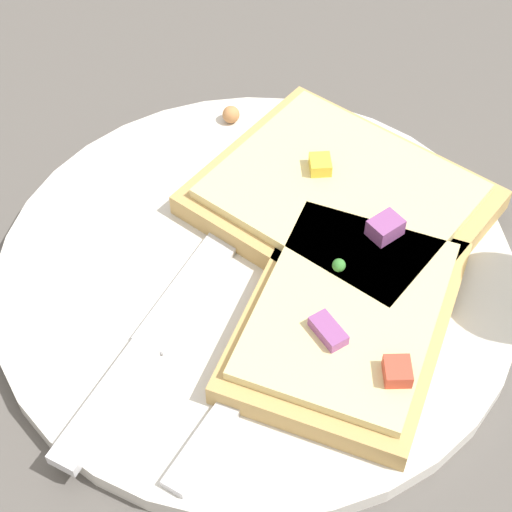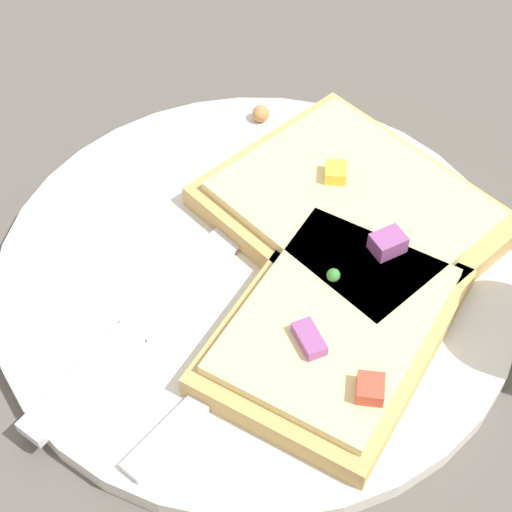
% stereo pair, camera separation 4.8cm
% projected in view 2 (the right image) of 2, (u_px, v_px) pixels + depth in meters
% --- Properties ---
extents(ground_plane, '(4.00, 4.00, 0.00)m').
position_uv_depth(ground_plane, '(256.00, 280.00, 0.50)').
color(ground_plane, '#56514C').
extents(plate, '(0.30, 0.30, 0.01)m').
position_uv_depth(plate, '(256.00, 274.00, 0.49)').
color(plate, silver).
rests_on(plate, ground).
extents(fork, '(0.10, 0.20, 0.01)m').
position_uv_depth(fork, '(284.00, 317.00, 0.46)').
color(fork, silver).
rests_on(fork, plate).
extents(knife, '(0.11, 0.19, 0.01)m').
position_uv_depth(knife, '(144.00, 321.00, 0.46)').
color(knife, silver).
rests_on(knife, plate).
extents(pizza_slice_main, '(0.19, 0.17, 0.03)m').
position_uv_depth(pizza_slice_main, '(353.00, 210.00, 0.50)').
color(pizza_slice_main, tan).
rests_on(pizza_slice_main, plate).
extents(pizza_slice_corner, '(0.16, 0.17, 0.03)m').
position_uv_depth(pizza_slice_corner, '(335.00, 328.00, 0.45)').
color(pizza_slice_corner, tan).
rests_on(pizza_slice_corner, plate).
extents(crumb_scatter, '(0.20, 0.07, 0.01)m').
position_uv_depth(crumb_scatter, '(288.00, 205.00, 0.51)').
color(crumb_scatter, tan).
rests_on(crumb_scatter, plate).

